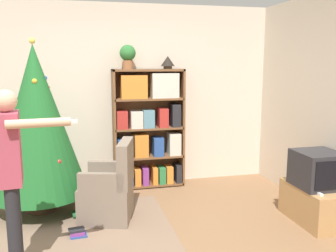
{
  "coord_description": "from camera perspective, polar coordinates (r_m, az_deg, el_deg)",
  "views": [
    {
      "loc": [
        -0.45,
        -3.26,
        1.79
      ],
      "look_at": [
        0.56,
        0.94,
        1.05
      ],
      "focal_mm": 40.0,
      "sensor_mm": 36.0,
      "label": 1
    }
  ],
  "objects": [
    {
      "name": "television",
      "position": [
        4.5,
        21.82,
        -6.14
      ],
      "size": [
        0.47,
        0.48,
        0.4
      ],
      "color": "#28282D",
      "rests_on": "tv_stand"
    },
    {
      "name": "armchair",
      "position": [
        4.39,
        -8.86,
        -9.92
      ],
      "size": [
        0.7,
        0.69,
        0.92
      ],
      "rotation": [
        0.0,
        0.0,
        -1.84
      ],
      "color": "#7A6B5B",
      "rests_on": "ground_plane"
    },
    {
      "name": "tv_stand",
      "position": [
        4.62,
        21.48,
        -10.99
      ],
      "size": [
        0.46,
        0.78,
        0.41
      ],
      "color": "tan",
      "rests_on": "ground_plane"
    },
    {
      "name": "book_pile_near_tree",
      "position": [
        4.62,
        -13.24,
        -12.93
      ],
      "size": [
        0.19,
        0.15,
        0.06
      ],
      "color": "#2D7A42",
      "rests_on": "ground_plane"
    },
    {
      "name": "christmas_tree",
      "position": [
        4.66,
        -19.36,
        0.7
      ],
      "size": [
        1.13,
        1.13,
        2.06
      ],
      "color": "#4C3323",
      "rests_on": "ground_plane"
    },
    {
      "name": "standing_person",
      "position": [
        3.35,
        -22.74,
        -5.87
      ],
      "size": [
        0.66,
        0.47,
        1.58
      ],
      "rotation": [
        0.0,
        0.0,
        -1.47
      ],
      "color": "#232328",
      "rests_on": "ground_plane"
    },
    {
      "name": "game_remote",
      "position": [
        4.3,
        21.95,
        -9.5
      ],
      "size": [
        0.04,
        0.12,
        0.02
      ],
      "color": "white",
      "rests_on": "tv_stand"
    },
    {
      "name": "bookshelf",
      "position": [
        5.34,
        -3.07,
        -0.41
      ],
      "size": [
        1.01,
        0.3,
        1.69
      ],
      "color": "brown",
      "rests_on": "ground_plane"
    },
    {
      "name": "wall_back",
      "position": [
        5.44,
        -8.75,
        4.44
      ],
      "size": [
        8.0,
        0.1,
        2.6
      ],
      "color": "beige",
      "rests_on": "ground_plane"
    },
    {
      "name": "book_pile_by_chair",
      "position": [
        4.15,
        -13.61,
        -15.5
      ],
      "size": [
        0.19,
        0.17,
        0.08
      ],
      "color": "#284C93",
      "rests_on": "ground_plane"
    },
    {
      "name": "potted_plant",
      "position": [
        5.22,
        -6.16,
        10.69
      ],
      "size": [
        0.22,
        0.22,
        0.33
      ],
      "color": "#935B38",
      "rests_on": "bookshelf"
    },
    {
      "name": "table_lamp",
      "position": [
        5.33,
        -0.04,
        9.77
      ],
      "size": [
        0.2,
        0.2,
        0.18
      ],
      "color": "#473828",
      "rests_on": "bookshelf"
    },
    {
      "name": "area_rug",
      "position": [
        4.08,
        -14.88,
        -16.58
      ],
      "size": [
        2.19,
        2.15,
        0.01
      ],
      "color": "#7F6651",
      "rests_on": "ground_plane"
    }
  ]
}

